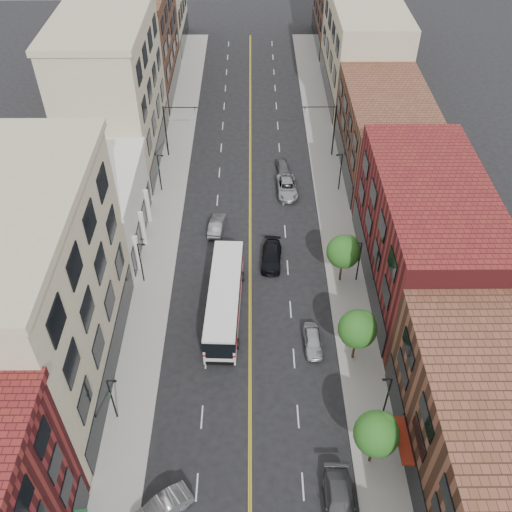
{
  "coord_description": "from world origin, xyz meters",
  "views": [
    {
      "loc": [
        0.32,
        -17.98,
        41.79
      ],
      "look_at": [
        0.6,
        22.37,
        5.0
      ],
      "focal_mm": 40.0,
      "sensor_mm": 36.0,
      "label": 1
    }
  ],
  "objects_px": {
    "car_parked_mid": "(339,503)",
    "car_lane_a": "(271,256)",
    "city_bus": "(225,298)",
    "car_lane_b": "(287,187)",
    "car_angle_b": "(162,508)",
    "car_lane_c": "(283,167)",
    "car_lane_behind": "(217,225)",
    "car_parked_far": "(313,341)"
  },
  "relations": [
    {
      "from": "car_angle_b",
      "to": "car_lane_a",
      "type": "bearing_deg",
      "value": 125.85
    },
    {
      "from": "city_bus",
      "to": "car_lane_a",
      "type": "height_order",
      "value": "city_bus"
    },
    {
      "from": "car_parked_mid",
      "to": "car_lane_a",
      "type": "xyz_separation_m",
      "value": [
        -4.2,
        26.56,
        -0.05
      ]
    },
    {
      "from": "car_angle_b",
      "to": "car_parked_far",
      "type": "bearing_deg",
      "value": 105.29
    },
    {
      "from": "car_parked_far",
      "to": "car_lane_c",
      "type": "distance_m",
      "value": 28.77
    },
    {
      "from": "car_lane_a",
      "to": "car_lane_c",
      "type": "distance_m",
      "value": 17.32
    },
    {
      "from": "car_lane_behind",
      "to": "car_lane_b",
      "type": "distance_m",
      "value": 11.05
    },
    {
      "from": "city_bus",
      "to": "car_angle_b",
      "type": "relative_size",
      "value": 2.94
    },
    {
      "from": "car_angle_b",
      "to": "car_parked_far",
      "type": "distance_m",
      "value": 19.56
    },
    {
      "from": "city_bus",
      "to": "car_lane_behind",
      "type": "relative_size",
      "value": 3.06
    },
    {
      "from": "car_angle_b",
      "to": "car_lane_a",
      "type": "relative_size",
      "value": 0.89
    },
    {
      "from": "car_angle_b",
      "to": "car_lane_a",
      "type": "xyz_separation_m",
      "value": [
        8.63,
        26.85,
        -0.01
      ]
    },
    {
      "from": "car_parked_far",
      "to": "car_lane_c",
      "type": "relative_size",
      "value": 1.08
    },
    {
      "from": "car_lane_c",
      "to": "car_lane_behind",
      "type": "bearing_deg",
      "value": -129.95
    },
    {
      "from": "city_bus",
      "to": "car_parked_mid",
      "type": "bearing_deg",
      "value": -62.92
    },
    {
      "from": "car_lane_behind",
      "to": "car_lane_c",
      "type": "distance_m",
      "value": 14.27
    },
    {
      "from": "car_parked_mid",
      "to": "car_lane_b",
      "type": "height_order",
      "value": "car_parked_mid"
    },
    {
      "from": "city_bus",
      "to": "car_lane_a",
      "type": "xyz_separation_m",
      "value": [
        4.72,
        7.2,
        -1.25
      ]
    },
    {
      "from": "car_parked_mid",
      "to": "car_lane_c",
      "type": "relative_size",
      "value": 1.43
    },
    {
      "from": "car_lane_b",
      "to": "car_lane_c",
      "type": "relative_size",
      "value": 1.4
    },
    {
      "from": "car_lane_behind",
      "to": "car_lane_c",
      "type": "relative_size",
      "value": 1.15
    },
    {
      "from": "car_lane_a",
      "to": "car_lane_b",
      "type": "bearing_deg",
      "value": 84.17
    },
    {
      "from": "car_lane_a",
      "to": "car_lane_b",
      "type": "distance_m",
      "value": 12.84
    },
    {
      "from": "car_lane_behind",
      "to": "car_lane_b",
      "type": "relative_size",
      "value": 0.82
    },
    {
      "from": "car_lane_behind",
      "to": "car_lane_b",
      "type": "xyz_separation_m",
      "value": [
        8.35,
        7.24,
        0.02
      ]
    },
    {
      "from": "car_parked_mid",
      "to": "car_lane_behind",
      "type": "bearing_deg",
      "value": 108.25
    },
    {
      "from": "city_bus",
      "to": "car_lane_behind",
      "type": "distance_m",
      "value": 12.73
    },
    {
      "from": "car_angle_b",
      "to": "car_lane_c",
      "type": "xyz_separation_m",
      "value": [
        10.57,
        44.06,
        -0.1
      ]
    },
    {
      "from": "car_parked_mid",
      "to": "car_lane_b",
      "type": "relative_size",
      "value": 1.02
    },
    {
      "from": "city_bus",
      "to": "car_lane_c",
      "type": "relative_size",
      "value": 3.51
    },
    {
      "from": "car_parked_far",
      "to": "car_lane_behind",
      "type": "relative_size",
      "value": 0.94
    },
    {
      "from": "car_parked_far",
      "to": "car_lane_b",
      "type": "relative_size",
      "value": 0.77
    },
    {
      "from": "city_bus",
      "to": "car_lane_behind",
      "type": "height_order",
      "value": "city_bus"
    },
    {
      "from": "car_angle_b",
      "to": "car_lane_behind",
      "type": "height_order",
      "value": "car_angle_b"
    },
    {
      "from": "car_parked_far",
      "to": "car_lane_b",
      "type": "xyz_separation_m",
      "value": [
        -1.23,
        24.16,
        0.04
      ]
    },
    {
      "from": "car_angle_b",
      "to": "car_lane_behind",
      "type": "relative_size",
      "value": 1.04
    },
    {
      "from": "car_parked_mid",
      "to": "car_angle_b",
      "type": "bearing_deg",
      "value": -178.29
    },
    {
      "from": "city_bus",
      "to": "car_lane_b",
      "type": "distance_m",
      "value": 21.07
    },
    {
      "from": "car_parked_far",
      "to": "car_parked_mid",
      "type": "bearing_deg",
      "value": -88.97
    },
    {
      "from": "car_lane_behind",
      "to": "car_lane_a",
      "type": "bearing_deg",
      "value": 145.2
    },
    {
      "from": "car_parked_mid",
      "to": "car_parked_far",
      "type": "relative_size",
      "value": 1.33
    },
    {
      "from": "car_parked_mid",
      "to": "car_lane_a",
      "type": "relative_size",
      "value": 1.07
    }
  ]
}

